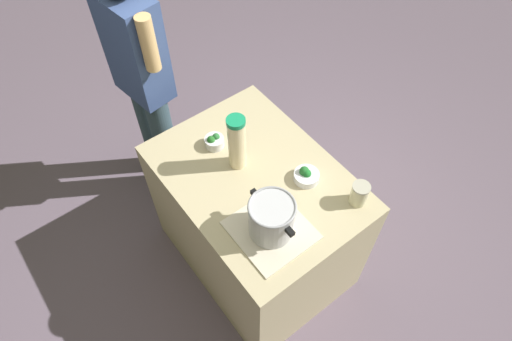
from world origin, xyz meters
TOP-DOWN VIEW (x-y plane):
  - ground_plane at (0.00, 0.00)m, footprint 8.00×8.00m
  - counter_slab at (0.00, 0.00)m, footprint 1.06×0.77m
  - dish_cloth at (-0.28, 0.13)m, footprint 0.34×0.33m
  - cooking_pot at (-0.28, 0.13)m, footprint 0.28×0.21m
  - lemonade_pitcher at (0.12, 0.02)m, footprint 0.09×0.09m
  - mason_jar at (-0.40, -0.29)m, footprint 0.09×0.09m
  - broccoli_bowl_front at (-0.16, -0.19)m, footprint 0.13×0.13m
  - broccoli_bowl_center at (0.29, 0.05)m, footprint 0.10×0.10m
  - person_cook at (0.92, 0.11)m, footprint 0.50×0.25m

SIDE VIEW (x-z plane):
  - ground_plane at x=0.00m, z-range 0.00..0.00m
  - counter_slab at x=0.00m, z-range 0.00..0.85m
  - dish_cloth at x=-0.28m, z-range 0.85..0.86m
  - broccoli_bowl_front at x=-0.16m, z-range 0.84..0.92m
  - broccoli_bowl_center at x=0.29m, z-range 0.85..0.92m
  - person_cook at x=0.92m, z-range 0.08..1.70m
  - mason_jar at x=-0.40m, z-range 0.86..0.98m
  - cooking_pot at x=-0.28m, z-range 0.87..1.06m
  - lemonade_pitcher at x=0.12m, z-range 0.86..1.17m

